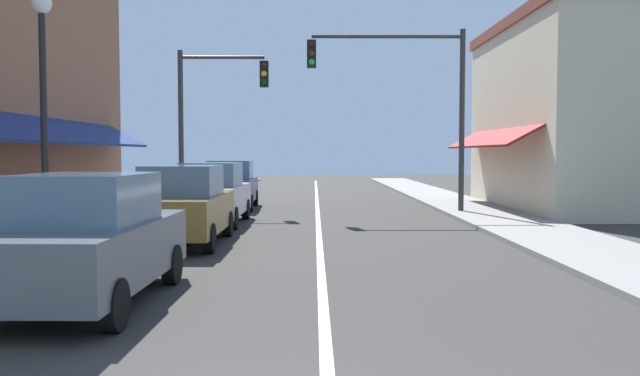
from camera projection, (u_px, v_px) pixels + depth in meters
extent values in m
plane|color=#33302D|center=(318.00, 214.00, 21.60)|extent=(80.00, 80.00, 0.00)
cube|color=gray|center=(152.00, 213.00, 21.55)|extent=(2.60, 56.00, 0.12)
cube|color=gray|center=(482.00, 212.00, 21.65)|extent=(2.60, 56.00, 0.12)
cube|color=silver|center=(318.00, 214.00, 21.60)|extent=(0.14, 52.00, 0.01)
cube|color=slate|center=(32.00, 180.00, 15.47)|extent=(0.08, 10.64, 1.80)
cube|color=navy|center=(56.00, 130.00, 15.41)|extent=(1.27, 11.76, 0.73)
cube|color=slate|center=(76.00, 22.00, 18.32)|extent=(0.08, 1.10, 1.30)
cube|color=beige|center=(583.00, 120.00, 23.51)|extent=(5.65, 10.00, 6.49)
cube|color=brown|center=(585.00, 24.00, 23.33)|extent=(5.85, 10.20, 0.40)
cube|color=slate|center=(506.00, 171.00, 23.59)|extent=(0.08, 7.60, 1.80)
cube|color=maroon|center=(490.00, 138.00, 23.52)|extent=(1.27, 8.40, 0.73)
cube|color=slate|center=(527.00, 73.00, 21.21)|extent=(0.08, 1.10, 1.30)
cube|color=slate|center=(491.00, 86.00, 25.61)|extent=(0.08, 1.10, 1.30)
cube|color=#4C5156|center=(89.00, 252.00, 8.74)|extent=(1.83, 4.14, 0.80)
cube|color=slate|center=(85.00, 199.00, 8.60)|extent=(1.57, 2.04, 0.66)
cylinder|color=black|center=(71.00, 264.00, 10.12)|extent=(0.22, 0.63, 0.62)
cylinder|color=black|center=(172.00, 265.00, 10.09)|extent=(0.22, 0.63, 0.62)
cylinder|color=black|center=(114.00, 305.00, 7.39)|extent=(0.22, 0.63, 0.62)
cube|color=brown|center=(184.00, 213.00, 14.49)|extent=(1.74, 4.11, 0.80)
cube|color=slate|center=(183.00, 180.00, 14.35)|extent=(1.53, 2.01, 0.66)
cylinder|color=black|center=(163.00, 224.00, 15.86)|extent=(0.20, 0.62, 0.62)
cylinder|color=black|center=(228.00, 224.00, 15.87)|extent=(0.20, 0.62, 0.62)
cylinder|color=black|center=(131.00, 239.00, 13.16)|extent=(0.20, 0.62, 0.62)
cylinder|color=black|center=(209.00, 239.00, 13.17)|extent=(0.20, 0.62, 0.62)
cube|color=#B7BABF|center=(212.00, 200.00, 18.61)|extent=(1.79, 4.13, 0.80)
cube|color=slate|center=(212.00, 174.00, 18.47)|extent=(1.55, 2.03, 0.66)
cylinder|color=black|center=(195.00, 209.00, 19.99)|extent=(0.21, 0.62, 0.62)
cylinder|color=black|center=(246.00, 209.00, 19.98)|extent=(0.21, 0.62, 0.62)
cylinder|color=black|center=(174.00, 218.00, 17.29)|extent=(0.21, 0.62, 0.62)
cylinder|color=black|center=(233.00, 218.00, 17.28)|extent=(0.21, 0.62, 0.62)
cube|color=navy|center=(231.00, 189.00, 23.82)|extent=(1.82, 4.14, 0.80)
cube|color=slate|center=(231.00, 170.00, 23.68)|extent=(1.57, 2.04, 0.66)
cylinder|color=black|center=(214.00, 198.00, 25.17)|extent=(0.21, 0.62, 0.62)
cylinder|color=black|center=(255.00, 198.00, 25.22)|extent=(0.21, 0.62, 0.62)
cylinder|color=black|center=(204.00, 203.00, 22.47)|extent=(0.21, 0.62, 0.62)
cylinder|color=black|center=(250.00, 203.00, 22.52)|extent=(0.21, 0.62, 0.62)
cylinder|color=#333333|center=(462.00, 122.00, 21.57)|extent=(0.18, 0.18, 6.14)
cylinder|color=#333333|center=(387.00, 37.00, 21.40)|extent=(5.00, 0.12, 0.12)
cube|color=black|center=(312.00, 54.00, 21.23)|extent=(0.30, 0.24, 0.90)
sphere|color=#420F0F|center=(312.00, 45.00, 21.08)|extent=(0.20, 0.20, 0.20)
sphere|color=#3D2D0C|center=(312.00, 53.00, 21.10)|extent=(0.20, 0.20, 0.20)
sphere|color=green|center=(312.00, 62.00, 21.11)|extent=(0.20, 0.20, 0.20)
cylinder|color=#333333|center=(181.00, 131.00, 22.78)|extent=(0.18, 0.18, 5.63)
cylinder|color=#333333|center=(222.00, 57.00, 22.66)|extent=(2.95, 0.12, 0.12)
cube|color=black|center=(264.00, 74.00, 22.52)|extent=(0.30, 0.24, 0.90)
sphere|color=#420F0F|center=(264.00, 66.00, 22.38)|extent=(0.20, 0.20, 0.20)
sphere|color=yellow|center=(264.00, 74.00, 22.39)|extent=(0.20, 0.20, 0.20)
sphere|color=#0C3316|center=(264.00, 82.00, 22.41)|extent=(0.20, 0.20, 0.20)
cylinder|color=black|center=(44.00, 141.00, 11.63)|extent=(0.12, 0.12, 4.52)
sphere|color=white|center=(41.00, 4.00, 11.50)|extent=(0.36, 0.36, 0.36)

